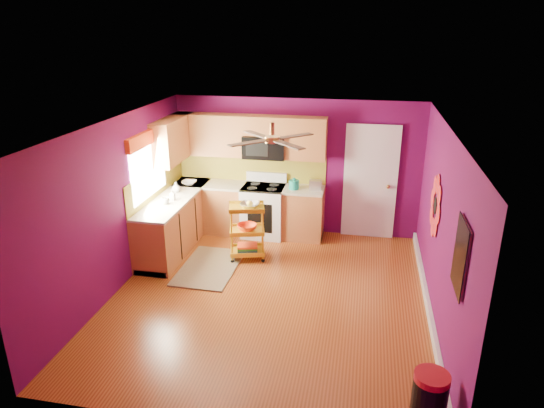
# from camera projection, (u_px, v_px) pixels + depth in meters

# --- Properties ---
(ground) EXTENTS (5.00, 5.00, 0.00)m
(ground) POSITION_uv_depth(u_px,v_px,m) (270.00, 296.00, 7.04)
(ground) COLOR brown
(ground) RESTS_ON ground
(room_envelope) EXTENTS (4.54, 5.04, 2.52)m
(room_envelope) POSITION_uv_depth(u_px,v_px,m) (271.00, 190.00, 6.47)
(room_envelope) COLOR #5C0A48
(room_envelope) RESTS_ON ground
(lower_cabinets) EXTENTS (2.81, 2.31, 0.94)m
(lower_cabinets) POSITION_uv_depth(u_px,v_px,m) (217.00, 216.00, 8.81)
(lower_cabinets) COLOR #975329
(lower_cabinets) RESTS_ON ground
(electric_range) EXTENTS (0.76, 0.66, 1.13)m
(electric_range) POSITION_uv_depth(u_px,v_px,m) (264.00, 210.00, 8.97)
(electric_range) COLOR white
(electric_range) RESTS_ON ground
(upper_cabinetry) EXTENTS (2.80, 2.30, 1.26)m
(upper_cabinetry) POSITION_uv_depth(u_px,v_px,m) (225.00, 139.00, 8.64)
(upper_cabinetry) COLOR #975329
(upper_cabinetry) RESTS_ON ground
(left_window) EXTENTS (0.08, 1.35, 1.08)m
(left_window) POSITION_uv_depth(u_px,v_px,m) (147.00, 155.00, 7.80)
(left_window) COLOR white
(left_window) RESTS_ON ground
(panel_door) EXTENTS (0.95, 0.11, 2.15)m
(panel_door) POSITION_uv_depth(u_px,v_px,m) (370.00, 184.00, 8.71)
(panel_door) COLOR white
(panel_door) RESTS_ON ground
(right_wall_art) EXTENTS (0.04, 2.74, 1.04)m
(right_wall_art) POSITION_uv_depth(u_px,v_px,m) (445.00, 225.00, 5.83)
(right_wall_art) COLOR black
(right_wall_art) RESTS_ON ground
(ceiling_fan) EXTENTS (1.01, 1.01, 0.26)m
(ceiling_fan) POSITION_uv_depth(u_px,v_px,m) (272.00, 139.00, 6.43)
(ceiling_fan) COLOR #BF8C3F
(ceiling_fan) RESTS_ON ground
(shag_rug) EXTENTS (0.89, 1.43, 0.02)m
(shag_rug) POSITION_uv_depth(u_px,v_px,m) (209.00, 267.00, 7.87)
(shag_rug) COLOR black
(shag_rug) RESTS_ON ground
(rolling_cart) EXTENTS (0.66, 0.55, 1.03)m
(rolling_cart) POSITION_uv_depth(u_px,v_px,m) (248.00, 229.00, 8.02)
(rolling_cart) COLOR gold
(rolling_cart) RESTS_ON ground
(trash_can) EXTENTS (0.38, 0.39, 0.65)m
(trash_can) POSITION_uv_depth(u_px,v_px,m) (429.00, 402.00, 4.63)
(trash_can) COLOR black
(trash_can) RESTS_ON ground
(teal_kettle) EXTENTS (0.18, 0.18, 0.21)m
(teal_kettle) POSITION_uv_depth(u_px,v_px,m) (294.00, 184.00, 8.67)
(teal_kettle) COLOR #128E7D
(teal_kettle) RESTS_ON lower_cabinets
(toaster) EXTENTS (0.22, 0.15, 0.18)m
(toaster) POSITION_uv_depth(u_px,v_px,m) (316.00, 185.00, 8.61)
(toaster) COLOR beige
(toaster) RESTS_ON lower_cabinets
(soap_bottle_a) EXTENTS (0.08, 0.08, 0.18)m
(soap_bottle_a) POSITION_uv_depth(u_px,v_px,m) (172.00, 195.00, 8.11)
(soap_bottle_a) COLOR #EA3F72
(soap_bottle_a) RESTS_ON lower_cabinets
(soap_bottle_b) EXTENTS (0.14, 0.14, 0.18)m
(soap_bottle_b) POSITION_uv_depth(u_px,v_px,m) (176.00, 187.00, 8.50)
(soap_bottle_b) COLOR white
(soap_bottle_b) RESTS_ON lower_cabinets
(counter_dish) EXTENTS (0.26, 0.26, 0.06)m
(counter_dish) POSITION_uv_depth(u_px,v_px,m) (189.00, 183.00, 8.93)
(counter_dish) COLOR white
(counter_dish) RESTS_ON lower_cabinets
(counter_cup) EXTENTS (0.14, 0.14, 0.11)m
(counter_cup) POSITION_uv_depth(u_px,v_px,m) (165.00, 201.00, 7.95)
(counter_cup) COLOR white
(counter_cup) RESTS_ON lower_cabinets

